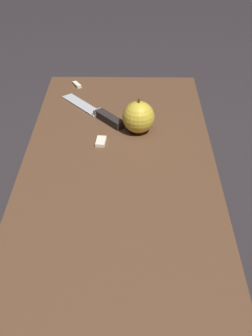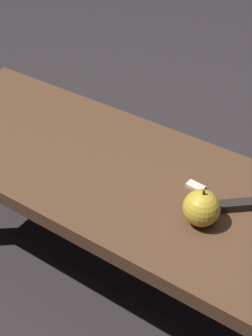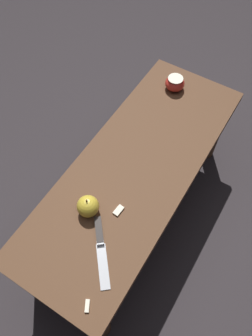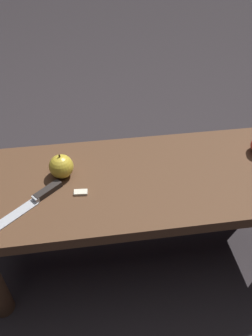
{
  "view_description": "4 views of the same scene",
  "coord_description": "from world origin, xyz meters",
  "views": [
    {
      "loc": [
        0.76,
        0.03,
        1.04
      ],
      "look_at": [
        -0.05,
        0.02,
        0.48
      ],
      "focal_mm": 50.0,
      "sensor_mm": 36.0,
      "label": 1
    },
    {
      "loc": [
        -0.51,
        0.71,
        1.18
      ],
      "look_at": [
        -0.05,
        0.02,
        0.48
      ],
      "focal_mm": 50.0,
      "sensor_mm": 36.0,
      "label": 2
    },
    {
      "loc": [
        -0.6,
        -0.32,
        1.54
      ],
      "look_at": [
        -0.05,
        0.02,
        0.48
      ],
      "focal_mm": 35.0,
      "sensor_mm": 36.0,
      "label": 3
    },
    {
      "loc": [
        -0.16,
        -0.77,
        1.2
      ],
      "look_at": [
        -0.05,
        0.02,
        0.48
      ],
      "focal_mm": 35.0,
      "sensor_mm": 36.0,
      "label": 4
    }
  ],
  "objects": [
    {
      "name": "apple_whole",
      "position": [
        -0.26,
        0.05,
        0.49
      ],
      "size": [
        0.08,
        0.08,
        0.09
      ],
      "color": "gold",
      "rests_on": "wooden_bench"
    },
    {
      "name": "apple_slice_center",
      "position": [
        -0.52,
        -0.14,
        0.45
      ],
      "size": [
        0.04,
        0.03,
        0.01
      ],
      "color": "silver",
      "rests_on": "wooden_bench"
    },
    {
      "name": "wooden_bench",
      "position": [
        0.0,
        0.0,
        0.36
      ],
      "size": [
        1.17,
        0.44,
        0.45
      ],
      "color": "brown",
      "rests_on": "ground_plane"
    },
    {
      "name": "ground_plane",
      "position": [
        0.0,
        0.0,
        0.0
      ],
      "size": [
        8.0,
        8.0,
        0.0
      ],
      "primitive_type": "plane",
      "color": "#2D282B"
    },
    {
      "name": "apple_slice_near_knife",
      "position": [
        -0.2,
        -0.05,
        0.45
      ],
      "size": [
        0.04,
        0.03,
        0.01
      ],
      "color": "silver",
      "rests_on": "wooden_bench"
    },
    {
      "name": "knife",
      "position": [
        -0.33,
        -0.05,
        0.46
      ],
      "size": [
        0.21,
        0.18,
        0.02
      ],
      "rotation": [
        0.0,
        0.0,
        -2.44
      ],
      "color": "#B7BABF",
      "rests_on": "wooden_bench"
    }
  ]
}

